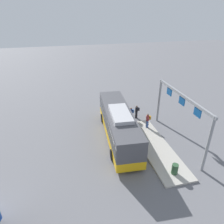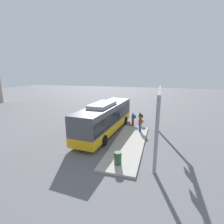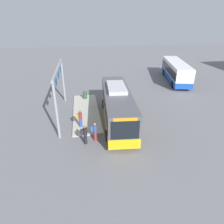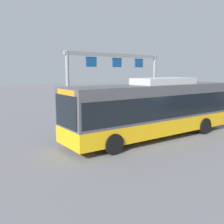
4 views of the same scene
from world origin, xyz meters
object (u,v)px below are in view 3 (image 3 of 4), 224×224
(bus_main, at_px, (117,104))
(trash_bin, at_px, (85,95))
(person_boarding, at_px, (85,134))
(person_waiting_mid, at_px, (80,118))
(person_waiting_near, at_px, (95,131))
(bus_background_left, at_px, (176,70))

(bus_main, distance_m, trash_bin, 7.06)
(person_boarding, bearing_deg, trash_bin, 78.06)
(person_boarding, relative_size, person_waiting_mid, 1.00)
(person_waiting_near, xyz_separation_m, trash_bin, (-9.60, -0.48, -0.28))
(person_waiting_near, height_order, trash_bin, person_waiting_near)
(person_boarding, height_order, trash_bin, person_boarding)
(trash_bin, bearing_deg, person_boarding, -2.06)
(person_boarding, relative_size, person_waiting_near, 1.00)
(bus_main, relative_size, person_waiting_near, 6.65)
(bus_background_left, distance_m, trash_bin, 16.52)
(person_boarding, xyz_separation_m, person_waiting_mid, (-2.62, -0.33, 0.16))
(trash_bin, bearing_deg, person_waiting_near, 2.88)
(person_boarding, bearing_deg, bus_background_left, 36.44)
(bus_background_left, bearing_deg, person_boarding, -30.80)
(person_waiting_near, bearing_deg, person_waiting_mid, 115.94)
(bus_main, height_order, person_waiting_near, bus_main)
(person_boarding, relative_size, trash_bin, 1.86)
(bus_background_left, relative_size, person_waiting_near, 6.99)
(bus_main, distance_m, person_boarding, 5.06)
(bus_main, relative_size, trash_bin, 12.33)
(person_waiting_near, bearing_deg, bus_background_left, 46.01)
(bus_main, xyz_separation_m, person_waiting_near, (3.32, -2.52, -0.92))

